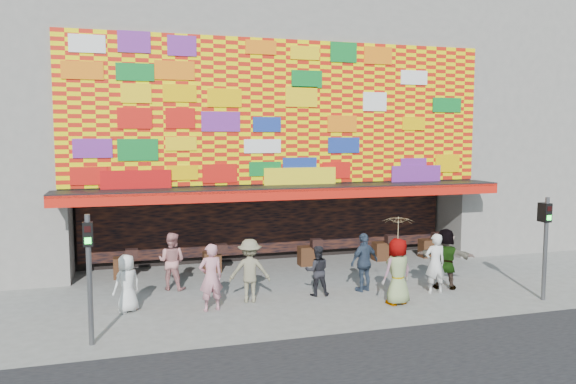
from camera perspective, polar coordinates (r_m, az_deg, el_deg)
name	(u,v)px	position (r m, az deg, el deg)	size (l,w,h in m)	color
ground	(325,303)	(16.31, 3.74, -11.19)	(90.00, 90.00, 0.00)	slate
shop_building	(257,124)	(23.45, -3.15, 6.91)	(15.20, 9.40, 10.00)	gray
neighbor_right	(524,109)	(29.21, 22.84, 7.74)	(11.00, 8.00, 12.00)	gray
signal_left	(89,265)	(13.47, -19.56, -6.96)	(0.22, 0.20, 3.00)	#59595B
signal_right	(546,237)	(17.77, 24.72, -4.14)	(0.22, 0.20, 3.00)	#59595B
ped_a	(127,283)	(15.90, -16.05, -8.90)	(0.77, 0.50, 1.57)	silver
ped_b	(211,277)	(15.52, -7.84, -8.57)	(0.67, 0.44, 1.85)	#C98290
ped_c	(317,271)	(16.85, 2.98, -7.98)	(0.73, 0.57, 1.50)	black
ped_d	(250,271)	(16.21, -3.91, -7.96)	(1.17, 0.68, 1.82)	#7B7559
ped_e	(364,262)	(17.42, 7.75, -7.08)	(1.05, 0.44, 1.80)	#303E54
ped_f	(445,258)	(18.22, 15.69, -6.50)	(1.76, 0.56, 1.90)	gray
ped_g	(398,271)	(16.22, 11.08, -7.92)	(0.92, 0.60, 1.89)	gray
ped_h	(435,263)	(17.63, 14.72, -7.02)	(0.66, 0.43, 1.82)	silver
ped_i	(172,261)	(17.81, -11.73, -6.89)	(0.87, 0.67, 1.78)	tan
parasol	(398,231)	(15.99, 11.16, -3.87)	(0.98, 1.00, 1.76)	#FEDBA0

